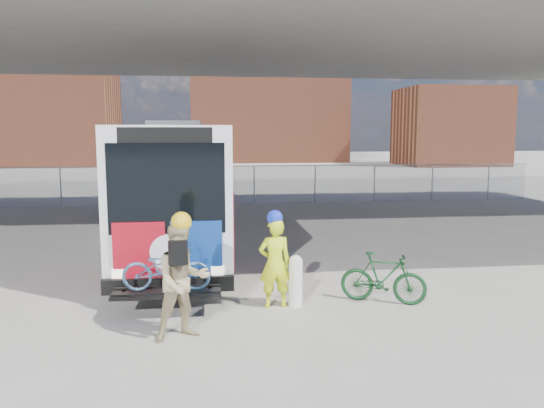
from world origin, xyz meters
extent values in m
plane|color=#9E9991|center=(0.00, 0.00, 0.00)|extent=(160.00, 160.00, 0.00)
cube|color=silver|center=(-2.00, 2.88, 1.95)|extent=(2.55, 12.00, 3.20)
cube|color=black|center=(-2.00, 3.38, 2.59)|extent=(2.61, 11.00, 1.28)
cube|color=black|center=(-2.00, -3.07, 2.33)|extent=(2.24, 0.12, 1.76)
cube|color=black|center=(-2.00, -3.07, 3.36)|extent=(1.78, 0.12, 0.30)
cube|color=black|center=(-2.00, -3.17, 0.45)|extent=(2.55, 0.20, 0.30)
cube|color=maroon|center=(-2.55, -3.14, 1.10)|extent=(1.00, 0.08, 1.20)
cube|color=navy|center=(-1.45, -3.14, 1.10)|extent=(1.00, 0.08, 1.20)
cylinder|color=silver|center=(-2.00, -3.16, 1.10)|extent=(0.70, 0.06, 0.70)
cube|color=gray|center=(-2.00, 2.88, 3.62)|extent=(1.28, 7.20, 0.14)
cube|color=black|center=(-2.00, -3.67, 0.45)|extent=(2.00, 0.70, 0.06)
cylinder|color=black|center=(-3.15, -1.52, 0.50)|extent=(0.30, 1.00, 1.00)
cylinder|color=black|center=(-0.85, -1.52, 0.50)|extent=(0.30, 1.00, 1.00)
cylinder|color=black|center=(-3.15, 7.08, 0.50)|extent=(0.30, 1.00, 1.00)
cylinder|color=black|center=(-0.85, 7.08, 0.50)|extent=(0.30, 1.00, 1.00)
cube|color=maroon|center=(-3.30, -0.92, 1.30)|extent=(0.06, 2.60, 1.70)
cube|color=navy|center=(-3.30, 0.68, 1.30)|extent=(0.06, 1.40, 1.70)
cube|color=maroon|center=(-0.70, -0.92, 1.30)|extent=(0.06, 2.60, 1.70)
cube|color=navy|center=(-0.70, 0.68, 1.30)|extent=(0.06, 1.40, 1.70)
imported|color=#3A5C80|center=(-2.00, -3.67, 0.91)|extent=(1.67, 0.70, 0.86)
cube|color=#605E59|center=(0.00, 4.00, 6.75)|extent=(40.00, 16.00, 1.50)
cube|color=#605E59|center=(0.00, 4.00, 7.55)|extent=(40.00, 0.60, 0.80)
cylinder|color=gray|center=(-8.00, 12.00, 0.90)|extent=(0.06, 0.06, 1.80)
cylinder|color=gray|center=(-4.00, 12.00, 0.90)|extent=(0.06, 0.06, 1.80)
cylinder|color=gray|center=(0.00, 12.00, 0.90)|extent=(0.06, 0.06, 1.80)
cylinder|color=gray|center=(4.00, 12.00, 0.90)|extent=(0.06, 0.06, 1.80)
cylinder|color=gray|center=(8.00, 12.00, 0.90)|extent=(0.06, 0.06, 1.80)
cylinder|color=gray|center=(12.00, 12.00, 0.90)|extent=(0.06, 0.06, 1.80)
plane|color=gray|center=(0.00, 12.00, 0.90)|extent=(30.00, 0.00, 30.00)
cube|color=gray|center=(0.00, 12.00, 1.82)|extent=(30.00, 0.05, 0.04)
cube|color=brown|center=(-18.00, 45.00, 5.00)|extent=(14.00, 10.00, 10.00)
cube|color=brown|center=(6.00, 52.00, 6.00)|extent=(18.00, 12.00, 12.00)
cube|color=brown|center=(24.00, 40.00, 4.00)|extent=(10.00, 8.00, 8.00)
cylinder|color=brown|center=(14.00, 55.00, 12.50)|extent=(2.20, 2.20, 25.00)
cylinder|color=white|center=(0.48, -3.42, 0.45)|extent=(0.27, 0.27, 0.90)
sphere|color=white|center=(0.48, -3.42, 0.90)|extent=(0.27, 0.27, 0.27)
imported|color=#DCF019|center=(0.06, -3.42, 0.88)|extent=(0.68, 0.49, 1.76)
sphere|color=#1932D6|center=(0.06, -3.42, 1.78)|extent=(0.30, 0.30, 0.30)
imported|color=tan|center=(-1.65, -4.81, 0.97)|extent=(1.15, 1.03, 1.95)
sphere|color=yellow|center=(-1.65, -4.81, 1.97)|extent=(0.34, 0.34, 0.34)
cube|color=black|center=(-1.70, -5.00, 1.50)|extent=(0.32, 0.25, 0.40)
imported|color=#133D1D|center=(2.26, -3.42, 0.51)|extent=(1.76, 1.16, 1.03)
camera|label=1|loc=(-1.20, -13.41, 3.40)|focal=35.00mm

